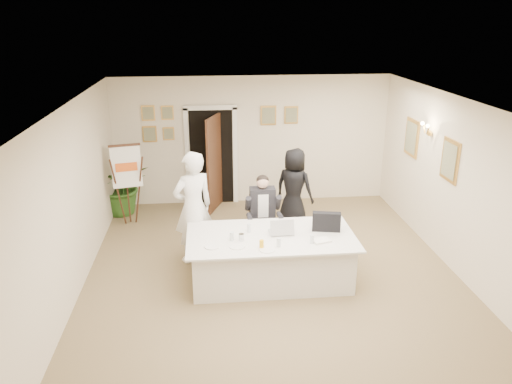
{
  "coord_description": "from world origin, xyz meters",
  "views": [
    {
      "loc": [
        -0.99,
        -7.12,
        4.03
      ],
      "look_at": [
        -0.21,
        0.6,
        1.24
      ],
      "focal_mm": 35.0,
      "sensor_mm": 36.0,
      "label": 1
    }
  ],
  "objects_px": {
    "laptop": "(281,224)",
    "seated_man": "(263,213)",
    "steel_jug": "(241,237)",
    "paper_stack": "(321,241)",
    "standing_man": "(193,207)",
    "oj_glass": "(262,244)",
    "flip_chart": "(128,189)",
    "standing_woman": "(294,188)",
    "conference_table": "(271,258)",
    "potted_palm": "(122,185)",
    "laptop_bag": "(326,222)"
  },
  "relations": [
    {
      "from": "steel_jug",
      "to": "conference_table",
      "type": "bearing_deg",
      "value": 15.45
    },
    {
      "from": "laptop_bag",
      "to": "steel_jug",
      "type": "height_order",
      "value": "laptop_bag"
    },
    {
      "from": "oj_glass",
      "to": "steel_jug",
      "type": "bearing_deg",
      "value": 133.18
    },
    {
      "from": "seated_man",
      "to": "paper_stack",
      "type": "distance_m",
      "value": 1.56
    },
    {
      "from": "laptop_bag",
      "to": "paper_stack",
      "type": "height_order",
      "value": "laptop_bag"
    },
    {
      "from": "seated_man",
      "to": "flip_chart",
      "type": "bearing_deg",
      "value": 148.22
    },
    {
      "from": "potted_palm",
      "to": "steel_jug",
      "type": "distance_m",
      "value": 3.99
    },
    {
      "from": "seated_man",
      "to": "steel_jug",
      "type": "xyz_separation_m",
      "value": [
        -0.47,
        -1.23,
        0.12
      ]
    },
    {
      "from": "standing_woman",
      "to": "steel_jug",
      "type": "xyz_separation_m",
      "value": [
        -1.2,
        -2.26,
        0.03
      ]
    },
    {
      "from": "paper_stack",
      "to": "laptop_bag",
      "type": "bearing_deg",
      "value": 66.65
    },
    {
      "from": "flip_chart",
      "to": "laptop",
      "type": "relative_size",
      "value": 4.29
    },
    {
      "from": "conference_table",
      "to": "laptop",
      "type": "xyz_separation_m",
      "value": [
        0.17,
        0.1,
        0.52
      ]
    },
    {
      "from": "laptop",
      "to": "conference_table",
      "type": "bearing_deg",
      "value": -150.88
    },
    {
      "from": "standing_man",
      "to": "oj_glass",
      "type": "relative_size",
      "value": 14.88
    },
    {
      "from": "standing_man",
      "to": "oj_glass",
      "type": "bearing_deg",
      "value": 102.81
    },
    {
      "from": "laptop",
      "to": "seated_man",
      "type": "bearing_deg",
      "value": 98.05
    },
    {
      "from": "potted_palm",
      "to": "laptop",
      "type": "distance_m",
      "value": 4.22
    },
    {
      "from": "standing_woman",
      "to": "potted_palm",
      "type": "relative_size",
      "value": 1.25
    },
    {
      "from": "standing_woman",
      "to": "paper_stack",
      "type": "bearing_deg",
      "value": 124.69
    },
    {
      "from": "conference_table",
      "to": "laptop",
      "type": "distance_m",
      "value": 0.56
    },
    {
      "from": "flip_chart",
      "to": "potted_palm",
      "type": "distance_m",
      "value": 0.67
    },
    {
      "from": "standing_man",
      "to": "laptop",
      "type": "distance_m",
      "value": 1.56
    },
    {
      "from": "standing_man",
      "to": "laptop_bag",
      "type": "xyz_separation_m",
      "value": [
        2.1,
        -0.73,
        -0.04
      ]
    },
    {
      "from": "seated_man",
      "to": "standing_man",
      "type": "relative_size",
      "value": 0.73
    },
    {
      "from": "potted_palm",
      "to": "seated_man",
      "type": "bearing_deg",
      "value": -36.55
    },
    {
      "from": "conference_table",
      "to": "standing_man",
      "type": "relative_size",
      "value": 1.35
    },
    {
      "from": "flip_chart",
      "to": "laptop",
      "type": "height_order",
      "value": "flip_chart"
    },
    {
      "from": "laptop",
      "to": "paper_stack",
      "type": "distance_m",
      "value": 0.69
    },
    {
      "from": "potted_palm",
      "to": "laptop_bag",
      "type": "xyz_separation_m",
      "value": [
        3.65,
        -3.04,
        0.29
      ]
    },
    {
      "from": "conference_table",
      "to": "potted_palm",
      "type": "distance_m",
      "value": 4.18
    },
    {
      "from": "standing_man",
      "to": "paper_stack",
      "type": "distance_m",
      "value": 2.24
    },
    {
      "from": "laptop",
      "to": "standing_woman",
      "type": "bearing_deg",
      "value": 72.61
    },
    {
      "from": "flip_chart",
      "to": "laptop",
      "type": "xyz_separation_m",
      "value": [
        2.7,
        -2.41,
        0.16
      ]
    },
    {
      "from": "paper_stack",
      "to": "standing_man",
      "type": "bearing_deg",
      "value": 150.2
    },
    {
      "from": "standing_man",
      "to": "flip_chart",
      "type": "bearing_deg",
      "value": -77.93
    },
    {
      "from": "flip_chart",
      "to": "laptop",
      "type": "distance_m",
      "value": 3.62
    },
    {
      "from": "flip_chart",
      "to": "paper_stack",
      "type": "height_order",
      "value": "flip_chart"
    },
    {
      "from": "flip_chart",
      "to": "standing_woman",
      "type": "height_order",
      "value": "flip_chart"
    },
    {
      "from": "standing_man",
      "to": "potted_palm",
      "type": "distance_m",
      "value": 2.8
    },
    {
      "from": "standing_man",
      "to": "standing_woman",
      "type": "distance_m",
      "value": 2.34
    },
    {
      "from": "potted_palm",
      "to": "steel_jug",
      "type": "relative_size",
      "value": 11.58
    },
    {
      "from": "standing_man",
      "to": "potted_palm",
      "type": "relative_size",
      "value": 1.52
    },
    {
      "from": "potted_palm",
      "to": "standing_woman",
      "type": "bearing_deg",
      "value": -16.13
    },
    {
      "from": "seated_man",
      "to": "paper_stack",
      "type": "relative_size",
      "value": 5.28
    },
    {
      "from": "oj_glass",
      "to": "laptop",
      "type": "bearing_deg",
      "value": 55.16
    },
    {
      "from": "conference_table",
      "to": "standing_woman",
      "type": "bearing_deg",
      "value": 70.98
    },
    {
      "from": "flip_chart",
      "to": "paper_stack",
      "type": "bearing_deg",
      "value": -40.61
    },
    {
      "from": "flip_chart",
      "to": "paper_stack",
      "type": "relative_size",
      "value": 6.11
    },
    {
      "from": "standing_man",
      "to": "standing_woman",
      "type": "xyz_separation_m",
      "value": [
        1.94,
        1.3,
        -0.17
      ]
    },
    {
      "from": "conference_table",
      "to": "seated_man",
      "type": "bearing_deg",
      "value": 90.16
    }
  ]
}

